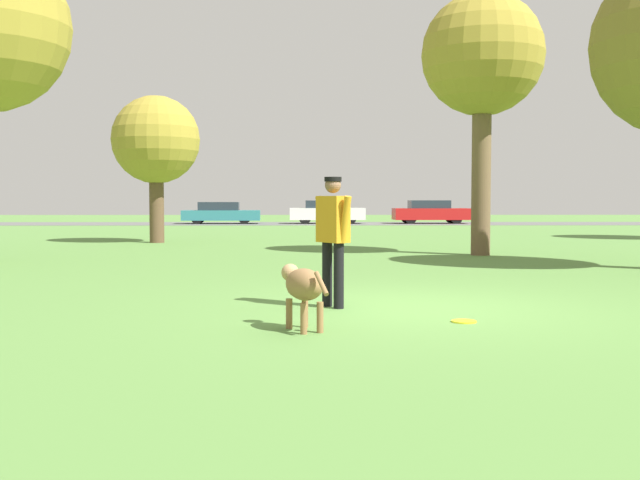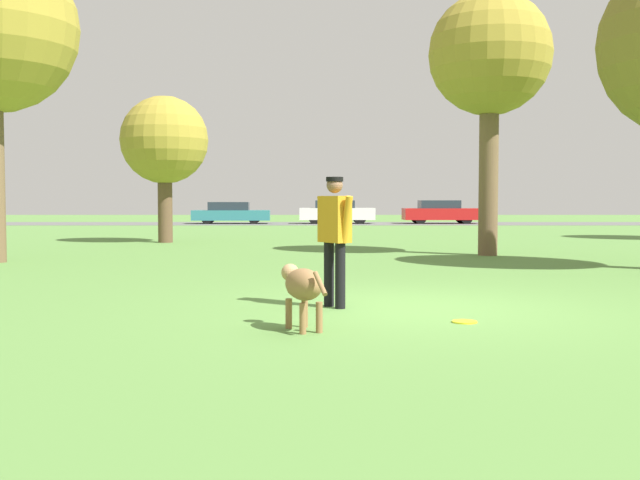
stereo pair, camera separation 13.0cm
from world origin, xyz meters
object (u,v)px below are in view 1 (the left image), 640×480
at_px(person, 333,230).
at_px(tree_far_left, 156,141).
at_px(tree_mid_center, 483,58).
at_px(parked_car_teal, 221,213).
at_px(dog, 303,286).
at_px(frisbee, 464,321).
at_px(parked_car_white, 327,212).
at_px(parked_car_red, 431,212).

relative_size(person, tree_far_left, 0.35).
bearing_deg(tree_far_left, tree_mid_center, -31.54).
bearing_deg(parked_car_teal, tree_far_left, -91.95).
bearing_deg(dog, frisbee, -99.98).
height_order(frisbee, tree_mid_center, tree_mid_center).
bearing_deg(parked_car_white, frisbee, -89.83).
relative_size(tree_mid_center, parked_car_red, 1.45).
distance_m(parked_car_teal, parked_car_white, 6.09).
bearing_deg(parked_car_white, tree_mid_center, -83.56).
xyz_separation_m(dog, tree_mid_center, (4.32, 10.62, 4.36)).
bearing_deg(person, tree_far_left, 164.34).
bearing_deg(frisbee, person, 140.56).
bearing_deg(parked_car_white, parked_car_teal, 179.59).
bearing_deg(frisbee, tree_far_left, 112.67).
xyz_separation_m(tree_far_left, parked_car_teal, (-0.18, 19.08, -2.61)).
height_order(tree_far_left, parked_car_red, tree_far_left).
relative_size(tree_far_left, parked_car_white, 1.08).
height_order(tree_mid_center, parked_car_white, tree_mid_center).
bearing_deg(tree_mid_center, frisbee, -104.00).
relative_size(person, parked_car_teal, 0.37).
bearing_deg(parked_car_red, tree_mid_center, -97.71).
xyz_separation_m(parked_car_white, parked_car_red, (6.05, 0.19, -0.00)).
height_order(frisbee, parked_car_red, parked_car_red).
distance_m(tree_far_left, parked_car_teal, 19.26).
distance_m(dog, tree_mid_center, 12.27).
distance_m(dog, parked_car_teal, 35.63).
relative_size(frisbee, parked_car_teal, 0.06).
bearing_deg(dog, parked_car_white, -26.72).
height_order(frisbee, tree_far_left, tree_far_left).
height_order(person, tree_far_left, tree_far_left).
xyz_separation_m(parked_car_teal, parked_car_red, (12.13, 0.25, 0.06)).
xyz_separation_m(person, tree_far_left, (-5.15, 14.55, 2.25)).
xyz_separation_m(tree_mid_center, parked_car_red, (2.86, 24.91, -4.15)).
xyz_separation_m(person, tree_mid_center, (3.95, 8.97, 3.85)).
xyz_separation_m(frisbee, parked_car_teal, (-6.74, 34.80, 0.61)).
distance_m(person, parked_car_teal, 34.06).
bearing_deg(dog, parked_car_red, -36.31).
bearing_deg(parked_car_red, parked_car_teal, -180.00).
height_order(dog, parked_car_teal, parked_car_teal).
height_order(frisbee, parked_car_teal, parked_car_teal).
distance_m(tree_far_left, parked_car_red, 22.87).
xyz_separation_m(tree_far_left, parked_car_white, (5.91, 19.13, -2.56)).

